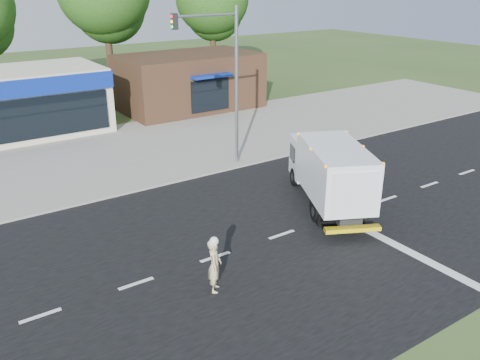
{
  "coord_description": "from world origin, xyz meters",
  "views": [
    {
      "loc": [
        -11.05,
        -13.47,
        9.24
      ],
      "look_at": [
        -0.52,
        2.1,
        1.7
      ],
      "focal_mm": 38.0,
      "sensor_mm": 36.0,
      "label": 1
    }
  ],
  "objects": [
    {
      "name": "sidewalk",
      "position": [
        0.0,
        8.2,
        0.06
      ],
      "size": [
        60.0,
        2.4,
        0.12
      ],
      "primitive_type": "cube",
      "color": "gray",
      "rests_on": "ground"
    },
    {
      "name": "brown_storefront",
      "position": [
        7.0,
        19.98,
        2.0
      ],
      "size": [
        10.0,
        6.7,
        4.0
      ],
      "color": "#382316",
      "rests_on": "ground"
    },
    {
      "name": "lane_markings",
      "position": [
        1.35,
        -1.35,
        0.02
      ],
      "size": [
        55.2,
        7.0,
        0.01
      ],
      "color": "silver",
      "rests_on": "road_asphalt"
    },
    {
      "name": "background_trees",
      "position": [
        -0.85,
        28.16,
        7.38
      ],
      "size": [
        36.77,
        7.39,
        12.1
      ],
      "color": "#332114",
      "rests_on": "ground"
    },
    {
      "name": "traffic_signal_pole",
      "position": [
        2.35,
        7.6,
        4.92
      ],
      "size": [
        3.51,
        0.25,
        8.0
      ],
      "color": "gray",
      "rests_on": "ground"
    },
    {
      "name": "emergency_worker",
      "position": [
        -4.06,
        -1.72,
        0.93
      ],
      "size": [
        0.72,
        0.78,
        1.9
      ],
      "rotation": [
        0.0,
        0.0,
        0.97
      ],
      "color": "#C7B885",
      "rests_on": "ground"
    },
    {
      "name": "road_asphalt",
      "position": [
        0.0,
        0.0,
        0.0
      ],
      "size": [
        60.0,
        14.0,
        0.02
      ],
      "primitive_type": "cube",
      "color": "black",
      "rests_on": "ground"
    },
    {
      "name": "ground",
      "position": [
        0.0,
        0.0,
        0.0
      ],
      "size": [
        120.0,
        120.0,
        0.0
      ],
      "primitive_type": "plane",
      "color": "#385123",
      "rests_on": "ground"
    },
    {
      "name": "parking_apron",
      "position": [
        0.0,
        14.0,
        0.01
      ],
      "size": [
        60.0,
        9.0,
        0.02
      ],
      "primitive_type": "cube",
      "color": "gray",
      "rests_on": "ground"
    },
    {
      "name": "ems_box_truck",
      "position": [
        3.29,
        0.98,
        1.69
      ],
      "size": [
        4.76,
        6.85,
        2.94
      ],
      "rotation": [
        0.0,
        0.0,
        1.11
      ],
      "color": "black",
      "rests_on": "ground"
    }
  ]
}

